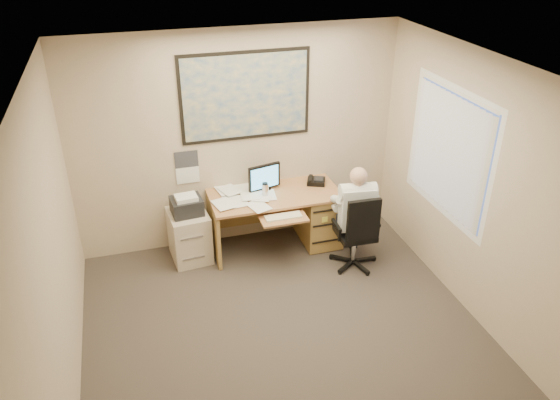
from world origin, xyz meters
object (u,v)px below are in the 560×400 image
object	(u,v)px
filing_cabinet	(189,231)
office_chair	(356,246)
desk	(299,211)
person	(355,217)

from	to	relation	value
filing_cabinet	office_chair	xyz separation A→B (m)	(1.88, -0.75, -0.08)
desk	person	world-z (taller)	person
filing_cabinet	office_chair	distance (m)	2.03
desk	filing_cabinet	world-z (taller)	desk
office_chair	person	bearing A→B (deg)	93.99
desk	person	size ratio (longest dim) A/B	1.25
office_chair	person	world-z (taller)	person
desk	person	xyz separation A→B (m)	(0.47, -0.65, 0.20)
office_chair	person	size ratio (longest dim) A/B	0.78
office_chair	person	distance (m)	0.36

